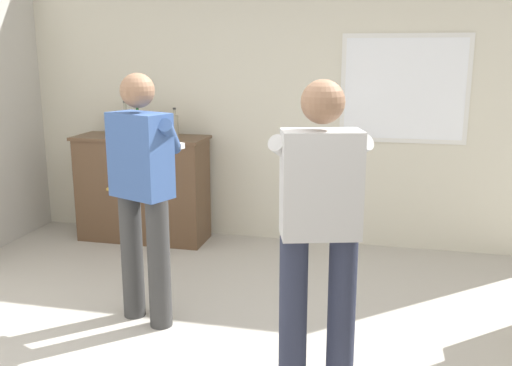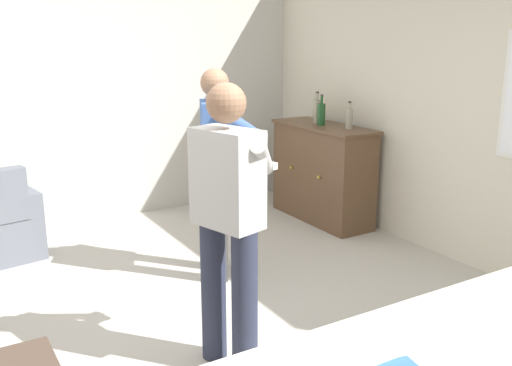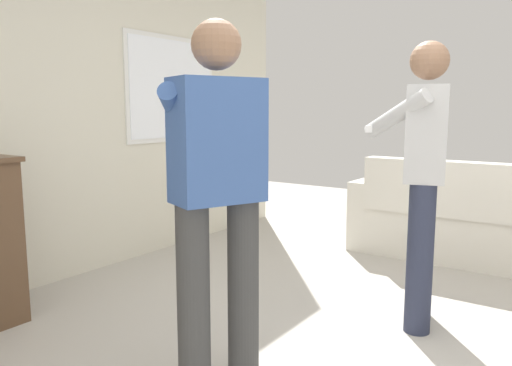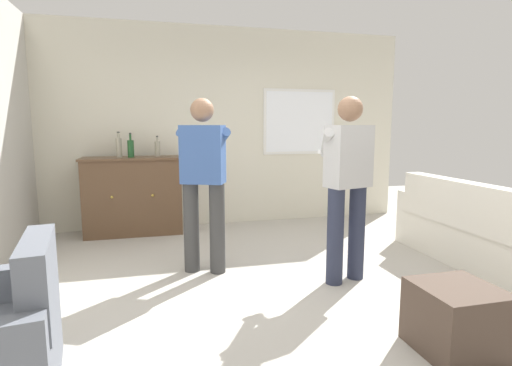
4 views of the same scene
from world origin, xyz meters
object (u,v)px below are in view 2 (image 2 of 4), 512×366
object	(u,v)px
sideboard_cabinet	(322,173)
bottle_wine_green	(349,118)
person_standing_left	(218,164)
person_standing_right	(229,215)
bottle_spirits_clear	(317,110)
bottle_liquor_amber	(321,114)

from	to	relation	value
sideboard_cabinet	bottle_wine_green	size ratio (longest dim) A/B	4.66
bottle_wine_green	person_standing_left	world-z (taller)	person_standing_left
person_standing_left	person_standing_right	xyz separation A→B (m)	(1.22, -0.55, 0.00)
bottle_wine_green	person_standing_left	xyz separation A→B (m)	(0.41, -1.67, -0.19)
sideboard_cabinet	person_standing_right	distance (m)	2.95
bottle_spirits_clear	person_standing_left	size ratio (longest dim) A/B	0.20
person_standing_left	person_standing_right	size ratio (longest dim) A/B	1.00
bottle_spirits_clear	person_standing_right	distance (m)	3.05
sideboard_cabinet	bottle_spirits_clear	world-z (taller)	bottle_spirits_clear
bottle_liquor_amber	person_standing_left	bearing A→B (deg)	-64.76
sideboard_cabinet	person_standing_right	xyz separation A→B (m)	(1.96, -2.17, 0.43)
sideboard_cabinet	person_standing_right	size ratio (longest dim) A/B	0.76
person_standing_left	bottle_wine_green	bearing A→B (deg)	103.86
bottle_liquor_amber	person_standing_left	size ratio (longest dim) A/B	0.19
sideboard_cabinet	person_standing_right	world-z (taller)	person_standing_right
bottle_wine_green	bottle_liquor_amber	world-z (taller)	bottle_liquor_amber
sideboard_cabinet	person_standing_left	size ratio (longest dim) A/B	0.76
bottle_liquor_amber	bottle_wine_green	bearing A→B (deg)	14.86
bottle_liquor_amber	person_standing_right	distance (m)	2.91
bottle_liquor_amber	sideboard_cabinet	bearing A→B (deg)	79.14
bottle_spirits_clear	person_standing_right	size ratio (longest dim) A/B	0.20
bottle_spirits_clear	bottle_liquor_amber	bearing A→B (deg)	-19.94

